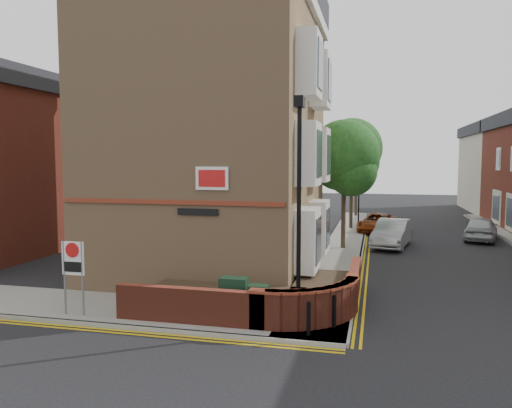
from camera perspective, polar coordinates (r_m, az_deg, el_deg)
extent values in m
plane|color=black|center=(13.67, -2.86, -15.09)|extent=(120.00, 120.00, 0.00)
cube|color=gray|center=(16.23, -13.49, -11.73)|extent=(13.00, 3.00, 0.12)
cube|color=gray|center=(28.73, 10.17, -4.36)|extent=(2.00, 32.00, 0.12)
cube|color=gray|center=(14.98, -16.17, -13.23)|extent=(13.00, 0.15, 0.12)
cube|color=gray|center=(28.69, 12.16, -4.41)|extent=(0.15, 32.00, 0.12)
cube|color=gold|center=(14.79, -16.66, -13.70)|extent=(13.00, 0.28, 0.01)
cube|color=gold|center=(28.70, 12.66, -4.53)|extent=(0.28, 32.00, 0.01)
cube|color=tan|center=(21.40, -4.57, 7.46)|extent=(8.00, 10.00, 11.00)
cube|color=maroon|center=(16.73, -9.90, 0.21)|extent=(7.80, 0.06, 0.15)
cube|color=white|center=(16.13, -5.05, 2.94)|extent=(1.10, 0.05, 0.75)
cube|color=black|center=(16.37, -6.68, -0.91)|extent=(1.40, 0.04, 0.22)
cylinder|color=black|center=(13.76, 4.92, -1.59)|extent=(0.12, 0.12, 6.00)
cylinder|color=black|center=(14.29, 4.84, -12.01)|extent=(0.20, 0.20, 0.80)
cube|color=black|center=(13.76, 5.02, 11.55)|extent=(0.25, 0.50, 0.30)
cube|color=black|center=(14.72, -2.55, -10.67)|extent=(0.80, 0.45, 1.20)
cube|color=black|center=(14.26, 0.26, -11.40)|extent=(0.55, 0.40, 1.10)
cylinder|color=black|center=(13.47, 6.03, -12.87)|extent=(0.11, 0.11, 0.90)
cylinder|color=black|center=(14.17, 8.93, -11.99)|extent=(0.11, 0.11, 0.90)
cylinder|color=slate|center=(16.02, -21.02, -7.87)|extent=(0.06, 0.06, 2.20)
cylinder|color=slate|center=(15.69, -19.20, -8.08)|extent=(0.06, 0.06, 2.20)
cube|color=white|center=(15.73, -20.19, -5.84)|extent=(0.72, 0.04, 1.00)
cylinder|color=red|center=(15.66, -20.28, -4.96)|extent=(0.44, 0.02, 0.44)
cube|color=#BFB19D|center=(51.48, 25.83, 3.17)|extent=(5.00, 12.00, 7.00)
cube|color=#24252B|center=(51.54, 26.00, 7.62)|extent=(5.40, 12.40, 1.00)
cylinder|color=#382B1E|center=(26.46, 9.98, -0.06)|extent=(0.24, 0.24, 4.55)
sphere|color=#184517|center=(26.36, 10.06, 5.58)|extent=(3.64, 3.64, 3.64)
sphere|color=#184517|center=(26.05, 10.87, 3.71)|extent=(2.60, 2.60, 2.60)
sphere|color=#184517|center=(26.78, 9.46, 4.60)|extent=(2.86, 2.86, 2.86)
cylinder|color=#382B1E|center=(34.41, 10.84, 1.49)|extent=(0.24, 0.24, 5.04)
sphere|color=#184517|center=(34.36, 10.92, 6.29)|extent=(4.03, 4.03, 4.03)
sphere|color=#184517|center=(34.03, 11.55, 4.71)|extent=(2.88, 2.88, 2.88)
sphere|color=#184517|center=(34.77, 10.45, 5.45)|extent=(3.17, 3.17, 3.17)
cylinder|color=#382B1E|center=(42.40, 11.38, 1.93)|extent=(0.24, 0.24, 4.76)
sphere|color=#184517|center=(42.35, 11.44, 5.61)|extent=(3.81, 3.81, 3.81)
sphere|color=#184517|center=(42.03, 11.95, 4.40)|extent=(2.72, 2.72, 2.72)
sphere|color=#184517|center=(42.75, 11.05, 4.97)|extent=(2.99, 2.99, 2.99)
cylinder|color=black|center=(37.45, 11.66, 0.34)|extent=(0.10, 0.10, 3.20)
imported|color=black|center=(37.34, 11.72, 3.55)|extent=(0.20, 0.16, 1.00)
imported|color=#A2A5AA|center=(28.12, 15.33, -3.25)|extent=(2.44, 4.76, 1.50)
imported|color=maroon|center=(33.60, 13.71, -2.12)|extent=(2.86, 4.74, 1.23)
imported|color=#A1A5A9|center=(32.12, 24.33, -2.56)|extent=(2.64, 4.49, 1.43)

